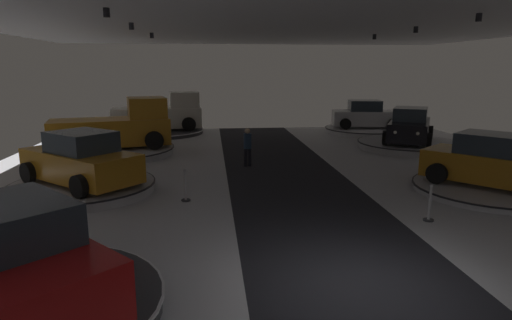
{
  "coord_description": "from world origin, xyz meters",
  "views": [
    {
      "loc": [
        -2.76,
        -7.24,
        4.0
      ],
      "look_at": [
        -1.49,
        4.98,
        1.4
      ],
      "focal_mm": 30.66,
      "sensor_mm": 36.0,
      "label": 1
    }
  ],
  "objects_px": {
    "display_platform_mid_right": "(491,188)",
    "visitor_walking_near": "(248,145)",
    "display_platform_far_left": "(112,151)",
    "pickup_truck_deep_left": "(162,114)",
    "display_platform_deep_right": "(366,130)",
    "display_car_mid_left": "(81,160)",
    "display_platform_mid_left": "(83,187)",
    "pickup_truck_far_left": "(118,127)",
    "display_platform_near_left": "(16,311)",
    "display_car_mid_right": "(493,163)",
    "display_platform_far_right": "(408,144)",
    "display_car_far_right": "(410,126)",
    "display_car_deep_right": "(366,115)",
    "display_car_near_left": "(10,259)",
    "display_platform_deep_left": "(158,131)"
  },
  "relations": [
    {
      "from": "display_platform_near_left",
      "to": "display_car_mid_left",
      "type": "bearing_deg",
      "value": 97.58
    },
    {
      "from": "display_car_far_right",
      "to": "display_car_mid_right",
      "type": "xyz_separation_m",
      "value": [
        -0.89,
        -8.02,
        -0.11
      ]
    },
    {
      "from": "display_platform_mid_right",
      "to": "visitor_walking_near",
      "type": "xyz_separation_m",
      "value": [
        -7.63,
        4.65,
        0.78
      ]
    },
    {
      "from": "pickup_truck_deep_left",
      "to": "display_platform_deep_right",
      "type": "height_order",
      "value": "pickup_truck_deep_left"
    },
    {
      "from": "display_platform_far_left",
      "to": "display_platform_mid_right",
      "type": "height_order",
      "value": "display_platform_far_left"
    },
    {
      "from": "display_car_near_left",
      "to": "display_car_far_right",
      "type": "bearing_deg",
      "value": 47.35
    },
    {
      "from": "display_car_mid_right",
      "to": "display_car_near_left",
      "type": "bearing_deg",
      "value": -152.97
    },
    {
      "from": "display_platform_deep_left",
      "to": "visitor_walking_near",
      "type": "relative_size",
      "value": 3.57
    },
    {
      "from": "display_platform_deep_left",
      "to": "display_car_mid_left",
      "type": "bearing_deg",
      "value": -93.9
    },
    {
      "from": "display_platform_far_right",
      "to": "display_car_far_right",
      "type": "xyz_separation_m",
      "value": [
        0.01,
        0.03,
        0.91
      ]
    },
    {
      "from": "display_platform_far_right",
      "to": "display_platform_far_left",
      "type": "relative_size",
      "value": 0.88
    },
    {
      "from": "display_platform_near_left",
      "to": "display_car_mid_right",
      "type": "bearing_deg",
      "value": 26.91
    },
    {
      "from": "display_platform_near_left",
      "to": "pickup_truck_deep_left",
      "type": "height_order",
      "value": "pickup_truck_deep_left"
    },
    {
      "from": "display_platform_far_right",
      "to": "display_car_mid_right",
      "type": "relative_size",
      "value": 1.16
    },
    {
      "from": "visitor_walking_near",
      "to": "display_car_far_right",
      "type": "bearing_deg",
      "value": 21.74
    },
    {
      "from": "visitor_walking_near",
      "to": "display_car_deep_right",
      "type": "bearing_deg",
      "value": 47.19
    },
    {
      "from": "display_car_far_right",
      "to": "display_platform_deep_right",
      "type": "bearing_deg",
      "value": 92.54
    },
    {
      "from": "display_platform_mid_right",
      "to": "display_car_mid_right",
      "type": "bearing_deg",
      "value": 130.33
    },
    {
      "from": "pickup_truck_far_left",
      "to": "display_platform_far_right",
      "type": "bearing_deg",
      "value": 0.47
    },
    {
      "from": "display_platform_mid_right",
      "to": "visitor_walking_near",
      "type": "distance_m",
      "value": 8.97
    },
    {
      "from": "display_platform_deep_right",
      "to": "display_car_mid_left",
      "type": "bearing_deg",
      "value": -138.72
    },
    {
      "from": "pickup_truck_far_left",
      "to": "display_platform_mid_right",
      "type": "bearing_deg",
      "value": -30.43
    },
    {
      "from": "display_platform_near_left",
      "to": "display_car_far_right",
      "type": "relative_size",
      "value": 1.04
    },
    {
      "from": "display_car_deep_right",
      "to": "display_car_mid_left",
      "type": "bearing_deg",
      "value": -138.64
    },
    {
      "from": "display_car_mid_right",
      "to": "display_platform_deep_left",
      "type": "bearing_deg",
      "value": 130.62
    },
    {
      "from": "display_platform_far_right",
      "to": "display_platform_deep_left",
      "type": "bearing_deg",
      "value": 154.1
    },
    {
      "from": "display_platform_deep_left",
      "to": "display_platform_far_right",
      "type": "height_order",
      "value": "display_platform_far_right"
    },
    {
      "from": "display_car_far_right",
      "to": "display_platform_near_left",
      "type": "bearing_deg",
      "value": -132.74
    },
    {
      "from": "display_platform_mid_right",
      "to": "visitor_walking_near",
      "type": "relative_size",
      "value": 3.11
    },
    {
      "from": "display_car_far_right",
      "to": "visitor_walking_near",
      "type": "height_order",
      "value": "display_car_far_right"
    },
    {
      "from": "display_platform_mid_right",
      "to": "display_car_mid_right",
      "type": "relative_size",
      "value": 1.13
    },
    {
      "from": "display_platform_deep_left",
      "to": "display_platform_deep_right",
      "type": "distance_m",
      "value": 13.06
    },
    {
      "from": "display_car_mid_right",
      "to": "display_platform_mid_left",
      "type": "distance_m",
      "value": 13.39
    },
    {
      "from": "display_car_far_right",
      "to": "display_car_near_left",
      "type": "bearing_deg",
      "value": -132.65
    },
    {
      "from": "display_car_near_left",
      "to": "display_platform_far_right",
      "type": "xyz_separation_m",
      "value": [
        13.13,
        14.24,
        -0.9
      ]
    },
    {
      "from": "display_platform_mid_right",
      "to": "display_platform_mid_left",
      "type": "height_order",
      "value": "display_platform_mid_left"
    },
    {
      "from": "display_platform_far_right",
      "to": "display_platform_mid_left",
      "type": "distance_m",
      "value": 15.67
    },
    {
      "from": "display_car_mid_left",
      "to": "display_platform_deep_left",
      "type": "bearing_deg",
      "value": 86.1
    },
    {
      "from": "pickup_truck_far_left",
      "to": "display_car_mid_left",
      "type": "relative_size",
      "value": 1.3
    },
    {
      "from": "display_platform_deep_left",
      "to": "display_car_mid_left",
      "type": "xyz_separation_m",
      "value": [
        -0.9,
        -13.15,
        0.95
      ]
    },
    {
      "from": "display_platform_far_left",
      "to": "pickup_truck_far_left",
      "type": "bearing_deg",
      "value": 12.98
    },
    {
      "from": "display_platform_far_right",
      "to": "display_platform_mid_right",
      "type": "height_order",
      "value": "display_platform_far_right"
    },
    {
      "from": "display_platform_near_left",
      "to": "display_platform_deep_right",
      "type": "relative_size",
      "value": 0.92
    },
    {
      "from": "display_car_deep_right",
      "to": "visitor_walking_near",
      "type": "xyz_separation_m",
      "value": [
        -8.22,
        -8.88,
        -0.17
      ]
    },
    {
      "from": "pickup_truck_deep_left",
      "to": "display_car_mid_right",
      "type": "bearing_deg",
      "value": -50.19
    },
    {
      "from": "display_car_near_left",
      "to": "display_car_far_right",
      "type": "height_order",
      "value": "display_car_far_right"
    },
    {
      "from": "display_platform_near_left",
      "to": "display_car_deep_right",
      "type": "bearing_deg",
      "value": 56.85
    },
    {
      "from": "display_platform_far_left",
      "to": "display_car_deep_right",
      "type": "relative_size",
      "value": 1.3
    },
    {
      "from": "pickup_truck_deep_left",
      "to": "display_car_far_right",
      "type": "bearing_deg",
      "value": -26.46
    },
    {
      "from": "visitor_walking_near",
      "to": "display_car_mid_left",
      "type": "bearing_deg",
      "value": -149.42
    }
  ]
}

